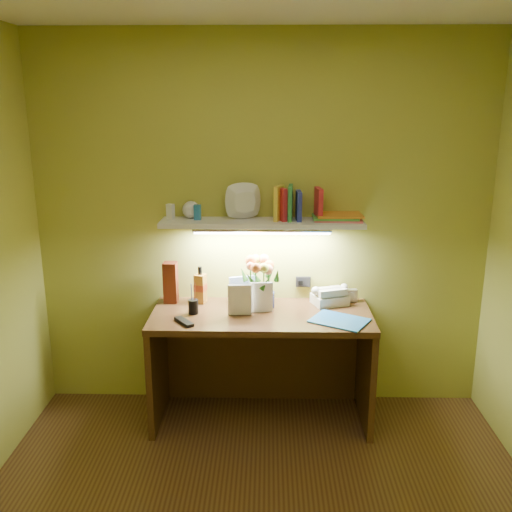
{
  "coord_description": "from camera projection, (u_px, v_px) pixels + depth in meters",
  "views": [
    {
      "loc": [
        0.04,
        -2.2,
        2.05
      ],
      "look_at": [
        -0.04,
        1.35,
        1.09
      ],
      "focal_mm": 40.0,
      "sensor_mm": 36.0,
      "label": 1
    }
  ],
  "objects": [
    {
      "name": "telephone",
      "position": [
        330.0,
        295.0,
        3.77
      ],
      "size": [
        0.26,
        0.23,
        0.13
      ],
      "primitive_type": null,
      "rotation": [
        0.0,
        0.0,
        0.34
      ],
      "color": "beige",
      "rests_on": "desk"
    },
    {
      "name": "desk_clock",
      "position": [
        351.0,
        295.0,
        3.82
      ],
      "size": [
        0.09,
        0.05,
        0.09
      ],
      "primitive_type": "cube",
      "rotation": [
        0.0,
        0.0,
        0.1
      ],
      "color": "silver",
      "rests_on": "desk"
    },
    {
      "name": "desk",
      "position": [
        261.0,
        367.0,
        3.72
      ],
      "size": [
        1.4,
        0.6,
        0.75
      ],
      "primitive_type": "cube",
      "color": "#3C2710",
      "rests_on": "ground"
    },
    {
      "name": "tv_remote",
      "position": [
        184.0,
        322.0,
        3.46
      ],
      "size": [
        0.14,
        0.16,
        0.02
      ],
      "primitive_type": "cube",
      "rotation": [
        0.0,
        0.0,
        0.63
      ],
      "color": "black",
      "rests_on": "desk"
    },
    {
      "name": "whisky_box",
      "position": [
        171.0,
        282.0,
        3.79
      ],
      "size": [
        0.09,
        0.09,
        0.27
      ],
      "primitive_type": "cube",
      "rotation": [
        0.0,
        0.0,
        -0.03
      ],
      "color": "#581F0F",
      "rests_on": "desk"
    },
    {
      "name": "wall_shelf",
      "position": [
        266.0,
        217.0,
        3.64
      ],
      "size": [
        1.3,
        0.3,
        0.26
      ],
      "color": "white",
      "rests_on": "ground"
    },
    {
      "name": "pen_cup",
      "position": [
        193.0,
        302.0,
        3.6
      ],
      "size": [
        0.08,
        0.08,
        0.15
      ],
      "primitive_type": "cylinder",
      "rotation": [
        0.0,
        0.0,
        -0.29
      ],
      "color": "black",
      "rests_on": "desk"
    },
    {
      "name": "flower_bouquet",
      "position": [
        260.0,
        282.0,
        3.7
      ],
      "size": [
        0.24,
        0.24,
        0.33
      ],
      "primitive_type": null,
      "rotation": [
        0.0,
        0.0,
        0.15
      ],
      "color": "#07113A",
      "rests_on": "desk"
    },
    {
      "name": "desk_book_b",
      "position": [
        250.0,
        298.0,
        3.61
      ],
      "size": [
        0.15,
        0.03,
        0.2
      ],
      "primitive_type": "imported",
      "rotation": [
        0.0,
        0.0,
        0.09
      ],
      "color": "white",
      "rests_on": "desk"
    },
    {
      "name": "blue_folder",
      "position": [
        339.0,
        321.0,
        3.49
      ],
      "size": [
        0.4,
        0.37,
        0.01
      ],
      "primitive_type": "cube",
      "rotation": [
        0.0,
        0.0,
        -0.52
      ],
      "color": "#246CAB",
      "rests_on": "desk"
    },
    {
      "name": "art_card",
      "position": [
        243.0,
        290.0,
        3.79
      ],
      "size": [
        0.18,
        0.09,
        0.18
      ],
      "primitive_type": null,
      "rotation": [
        0.0,
        0.0,
        0.33
      ],
      "color": "white",
      "rests_on": "desk"
    },
    {
      "name": "desk_book_a",
      "position": [
        228.0,
        300.0,
        3.56
      ],
      "size": [
        0.15,
        0.02,
        0.2
      ],
      "primitive_type": "imported",
      "rotation": [
        0.0,
        0.0,
        0.0
      ],
      "color": "silver",
      "rests_on": "desk"
    },
    {
      "name": "whisky_bottle",
      "position": [
        200.0,
        285.0,
        3.78
      ],
      "size": [
        0.08,
        0.08,
        0.25
      ],
      "primitive_type": null,
      "rotation": [
        0.0,
        0.0,
        -0.29
      ],
      "color": "#A76C21",
      "rests_on": "desk"
    }
  ]
}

